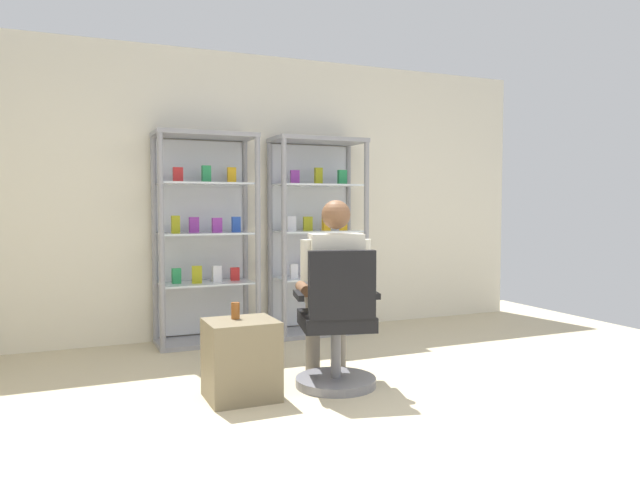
{
  "coord_description": "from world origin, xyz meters",
  "views": [
    {
      "loc": [
        -1.76,
        -2.66,
        1.25
      ],
      "look_at": [
        -0.01,
        1.36,
        1.0
      ],
      "focal_mm": 33.71,
      "sensor_mm": 36.0,
      "label": 1
    }
  ],
  "objects_px": {
    "storage_crate": "(241,359)",
    "office_chair": "(337,331)",
    "display_cabinet_right": "(316,235)",
    "tea_glass": "(235,311)",
    "seated_shopkeeper": "(333,282)",
    "display_cabinet_left": "(205,237)"
  },
  "relations": [
    {
      "from": "display_cabinet_right",
      "to": "seated_shopkeeper",
      "type": "bearing_deg",
      "value": -108.85
    },
    {
      "from": "display_cabinet_left",
      "to": "seated_shopkeeper",
      "type": "height_order",
      "value": "display_cabinet_left"
    },
    {
      "from": "storage_crate",
      "to": "office_chair",
      "type": "bearing_deg",
      "value": -4.56
    },
    {
      "from": "display_cabinet_left",
      "to": "storage_crate",
      "type": "distance_m",
      "value": 1.85
    },
    {
      "from": "seated_shopkeeper",
      "to": "storage_crate",
      "type": "height_order",
      "value": "seated_shopkeeper"
    },
    {
      "from": "seated_shopkeeper",
      "to": "display_cabinet_left",
      "type": "bearing_deg",
      "value": 109.1
    },
    {
      "from": "seated_shopkeeper",
      "to": "tea_glass",
      "type": "distance_m",
      "value": 0.74
    },
    {
      "from": "display_cabinet_right",
      "to": "office_chair",
      "type": "height_order",
      "value": "display_cabinet_right"
    },
    {
      "from": "office_chair",
      "to": "display_cabinet_right",
      "type": "bearing_deg",
      "value": 71.58
    },
    {
      "from": "display_cabinet_right",
      "to": "storage_crate",
      "type": "relative_size",
      "value": 3.7
    },
    {
      "from": "display_cabinet_right",
      "to": "storage_crate",
      "type": "bearing_deg",
      "value": -126.22
    },
    {
      "from": "display_cabinet_right",
      "to": "seated_shopkeeper",
      "type": "distance_m",
      "value": 1.71
    },
    {
      "from": "seated_shopkeeper",
      "to": "display_cabinet_right",
      "type": "bearing_deg",
      "value": 71.15
    },
    {
      "from": "display_cabinet_right",
      "to": "tea_glass",
      "type": "height_order",
      "value": "display_cabinet_right"
    },
    {
      "from": "office_chair",
      "to": "seated_shopkeeper",
      "type": "bearing_deg",
      "value": 76.01
    },
    {
      "from": "seated_shopkeeper",
      "to": "tea_glass",
      "type": "relative_size",
      "value": 11.92
    },
    {
      "from": "seated_shopkeeper",
      "to": "storage_crate",
      "type": "distance_m",
      "value": 0.84
    },
    {
      "from": "display_cabinet_right",
      "to": "tea_glass",
      "type": "relative_size",
      "value": 17.55
    },
    {
      "from": "tea_glass",
      "to": "display_cabinet_left",
      "type": "bearing_deg",
      "value": 84.15
    },
    {
      "from": "display_cabinet_left",
      "to": "office_chair",
      "type": "distance_m",
      "value": 1.92
    },
    {
      "from": "display_cabinet_left",
      "to": "seated_shopkeeper",
      "type": "bearing_deg",
      "value": -70.9
    },
    {
      "from": "office_chair",
      "to": "storage_crate",
      "type": "relative_size",
      "value": 1.87
    }
  ]
}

